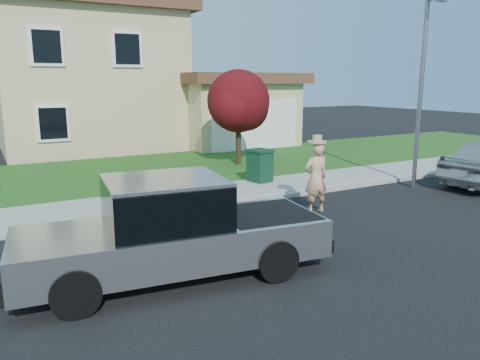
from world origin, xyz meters
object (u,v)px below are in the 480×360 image
object	(u,v)px
woman	(316,176)
trash_bin	(260,165)
street_lamp	(423,82)
ornamental_tree	(239,104)
pickup_truck	(173,232)

from	to	relation	value
woman	trash_bin	distance (m)	3.32
street_lamp	ornamental_tree	bearing A→B (deg)	125.40
trash_bin	pickup_truck	bearing A→B (deg)	-143.43
pickup_truck	trash_bin	xyz separation A→B (m)	(4.99, 5.29, -0.14)
ornamental_tree	trash_bin	size ratio (longest dim) A/B	3.53
woman	ornamental_tree	xyz separation A→B (m)	(1.46, 6.59, 1.48)
woman	trash_bin	world-z (taller)	woman
pickup_truck	street_lamp	size ratio (longest dim) A/B	0.96
pickup_truck	woman	distance (m)	5.04
woman	ornamental_tree	distance (m)	6.91
woman	street_lamp	world-z (taller)	street_lamp
woman	street_lamp	distance (m)	5.05
trash_bin	woman	bearing A→B (deg)	-106.51
trash_bin	street_lamp	distance (m)	5.49
street_lamp	woman	bearing A→B (deg)	-162.90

